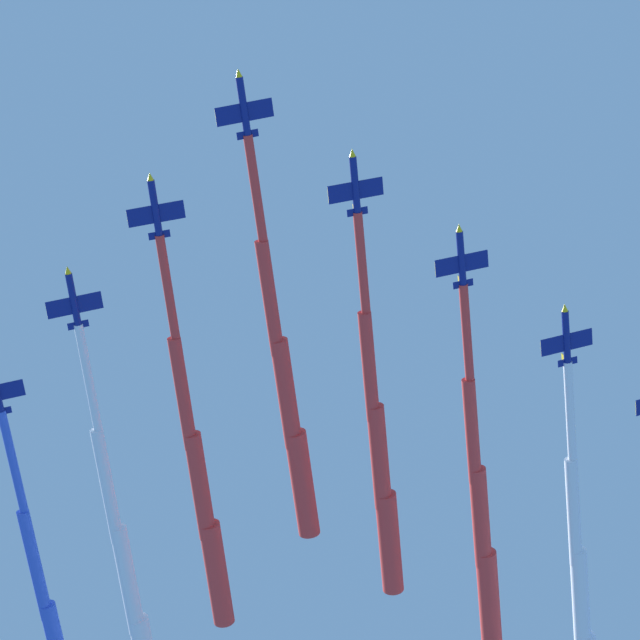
# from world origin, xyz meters

# --- Properties ---
(jet_lead) EXTENTS (60.33, 50.69, 4.38)m
(jet_lead) POSITION_xyz_m (-14.22, 3.07, 188.53)
(jet_lead) COLOR navy
(jet_port_inner) EXTENTS (60.83, 48.46, 4.39)m
(jet_port_inner) POSITION_xyz_m (-15.71, 21.20, 188.34)
(jet_port_inner) COLOR navy
(jet_starboard_inner) EXTENTS (62.26, 50.48, 4.31)m
(jet_starboard_inner) POSITION_xyz_m (-34.77, -0.25, 187.13)
(jet_starboard_inner) COLOR navy
(jet_port_mid) EXTENTS (59.98, 49.20, 4.34)m
(jet_port_mid) POSITION_xyz_m (-16.39, 41.19, 188.82)
(jet_port_mid) COLOR navy
(jet_starboard_mid) EXTENTS (66.82, 54.23, 4.40)m
(jet_starboard_mid) POSITION_xyz_m (-57.01, -1.08, 188.05)
(jet_starboard_mid) COLOR navy
(jet_port_outer) EXTENTS (62.48, 52.22, 4.36)m
(jet_port_outer) POSITION_xyz_m (-19.22, 62.67, 185.83)
(jet_port_outer) COLOR navy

